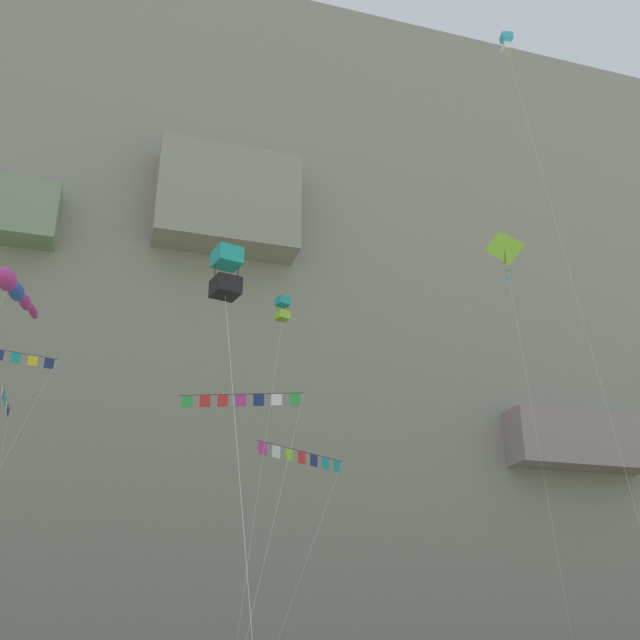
{
  "coord_description": "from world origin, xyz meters",
  "views": [
    {
      "loc": [
        -8.03,
        -4.64,
        1.7
      ],
      "look_at": [
        0.47,
        23.32,
        13.89
      ],
      "focal_mm": 41.67,
      "sensor_mm": 36.0,
      "label": 1
    }
  ],
  "objects_px": {
    "kite_banner_mid_left": "(242,405)",
    "kite_box_front_field": "(282,310)",
    "kite_diamond_high_left": "(506,255)",
    "kite_banner_mid_right": "(4,411)",
    "kite_box_near_cliff": "(508,47)",
    "kite_banner_far_left": "(12,369)",
    "kite_windsock_high_center": "(15,290)",
    "kite_box_upper_right": "(226,273)",
    "kite_banner_high_right": "(302,461)"
  },
  "relations": [
    {
      "from": "kite_banner_high_right",
      "to": "kite_box_front_field",
      "type": "distance_m",
      "value": 7.79
    },
    {
      "from": "kite_box_front_field",
      "to": "kite_banner_mid_left",
      "type": "bearing_deg",
      "value": -139.49
    },
    {
      "from": "kite_box_near_cliff",
      "to": "kite_box_upper_right",
      "type": "bearing_deg",
      "value": -148.18
    },
    {
      "from": "kite_diamond_high_left",
      "to": "kite_banner_far_left",
      "type": "bearing_deg",
      "value": 170.68
    },
    {
      "from": "kite_banner_far_left",
      "to": "kite_box_front_field",
      "type": "height_order",
      "value": "kite_box_front_field"
    },
    {
      "from": "kite_box_near_cliff",
      "to": "kite_box_front_field",
      "type": "height_order",
      "value": "kite_box_near_cliff"
    },
    {
      "from": "kite_banner_mid_right",
      "to": "kite_windsock_high_center",
      "type": "height_order",
      "value": "kite_windsock_high_center"
    },
    {
      "from": "kite_diamond_high_left",
      "to": "kite_banner_mid_left",
      "type": "bearing_deg",
      "value": 175.46
    },
    {
      "from": "kite_banner_far_left",
      "to": "kite_banner_high_right",
      "type": "bearing_deg",
      "value": 7.52
    },
    {
      "from": "kite_banner_far_left",
      "to": "kite_box_front_field",
      "type": "relative_size",
      "value": 0.78
    },
    {
      "from": "kite_box_near_cliff",
      "to": "kite_banner_high_right",
      "type": "bearing_deg",
      "value": 146.15
    },
    {
      "from": "kite_windsock_high_center",
      "to": "kite_banner_mid_left",
      "type": "relative_size",
      "value": 1.24
    },
    {
      "from": "kite_box_front_field",
      "to": "kite_banner_high_right",
      "type": "bearing_deg",
      "value": 55.85
    },
    {
      "from": "kite_banner_mid_right",
      "to": "kite_box_front_field",
      "type": "height_order",
      "value": "kite_box_front_field"
    },
    {
      "from": "kite_box_upper_right",
      "to": "kite_windsock_high_center",
      "type": "bearing_deg",
      "value": 124.37
    },
    {
      "from": "kite_banner_mid_right",
      "to": "kite_box_front_field",
      "type": "distance_m",
      "value": 17.04
    },
    {
      "from": "kite_banner_mid_left",
      "to": "kite_banner_high_right",
      "type": "bearing_deg",
      "value": 48.63
    },
    {
      "from": "kite_banner_high_right",
      "to": "kite_diamond_high_left",
      "type": "xyz_separation_m",
      "value": [
        9.59,
        -5.79,
        10.46
      ]
    },
    {
      "from": "kite_banner_mid_left",
      "to": "kite_box_upper_right",
      "type": "xyz_separation_m",
      "value": [
        -3.09,
        -13.33,
        -0.13
      ]
    },
    {
      "from": "kite_banner_mid_right",
      "to": "kite_box_near_cliff",
      "type": "distance_m",
      "value": 35.88
    },
    {
      "from": "kite_windsock_high_center",
      "to": "kite_box_upper_right",
      "type": "relative_size",
      "value": 1.24
    },
    {
      "from": "kite_diamond_high_left",
      "to": "kite_banner_mid_right",
      "type": "bearing_deg",
      "value": 152.9
    },
    {
      "from": "kite_box_near_cliff",
      "to": "kite_box_front_field",
      "type": "distance_m",
      "value": 21.29
    },
    {
      "from": "kite_banner_high_right",
      "to": "kite_box_upper_right",
      "type": "distance_m",
      "value": 19.46
    },
    {
      "from": "kite_windsock_high_center",
      "to": "kite_box_front_field",
      "type": "height_order",
      "value": "kite_box_front_field"
    },
    {
      "from": "kite_box_near_cliff",
      "to": "kite_banner_high_right",
      "type": "xyz_separation_m",
      "value": [
        -10.49,
        7.03,
        -23.84
      ]
    },
    {
      "from": "kite_banner_mid_right",
      "to": "kite_box_upper_right",
      "type": "height_order",
      "value": "kite_banner_mid_right"
    },
    {
      "from": "kite_banner_mid_left",
      "to": "kite_banner_mid_right",
      "type": "bearing_deg",
      "value": 133.84
    },
    {
      "from": "kite_banner_high_right",
      "to": "kite_banner_far_left",
      "type": "bearing_deg",
      "value": -172.48
    },
    {
      "from": "kite_box_near_cliff",
      "to": "kite_box_upper_right",
      "type": "height_order",
      "value": "kite_box_near_cliff"
    },
    {
      "from": "kite_banner_far_left",
      "to": "kite_box_front_field",
      "type": "bearing_deg",
      "value": -4.1
    },
    {
      "from": "kite_banner_mid_left",
      "to": "kite_box_front_field",
      "type": "distance_m",
      "value": 6.46
    },
    {
      "from": "kite_box_upper_right",
      "to": "kite_banner_mid_right",
      "type": "bearing_deg",
      "value": 107.99
    },
    {
      "from": "kite_banner_mid_left",
      "to": "kite_box_front_field",
      "type": "height_order",
      "value": "kite_box_front_field"
    },
    {
      "from": "kite_banner_high_right",
      "to": "kite_banner_mid_right",
      "type": "bearing_deg",
      "value": 155.58
    },
    {
      "from": "kite_diamond_high_left",
      "to": "kite_box_front_field",
      "type": "xyz_separation_m",
      "value": [
        -11.47,
        3.03,
        -3.43
      ]
    },
    {
      "from": "kite_box_near_cliff",
      "to": "kite_diamond_high_left",
      "type": "distance_m",
      "value": 13.47
    },
    {
      "from": "kite_box_near_cliff",
      "to": "kite_banner_high_right",
      "type": "distance_m",
      "value": 26.98
    },
    {
      "from": "kite_banner_mid_right",
      "to": "kite_banner_far_left",
      "type": "relative_size",
      "value": 1.02
    },
    {
      "from": "kite_banner_mid_right",
      "to": "kite_banner_high_right",
      "type": "bearing_deg",
      "value": -24.42
    },
    {
      "from": "kite_banner_high_right",
      "to": "kite_windsock_high_center",
      "type": "height_order",
      "value": "kite_windsock_high_center"
    },
    {
      "from": "kite_diamond_high_left",
      "to": "kite_windsock_high_center",
      "type": "height_order",
      "value": "kite_diamond_high_left"
    },
    {
      "from": "kite_banner_far_left",
      "to": "kite_box_upper_right",
      "type": "xyz_separation_m",
      "value": [
        7.01,
        -16.15,
        -1.73
      ]
    },
    {
      "from": "kite_windsock_high_center",
      "to": "kite_diamond_high_left",
      "type": "bearing_deg",
      "value": 6.2
    },
    {
      "from": "kite_banner_mid_right",
      "to": "kite_banner_mid_left",
      "type": "bearing_deg",
      "value": -46.16
    },
    {
      "from": "kite_banner_mid_right",
      "to": "kite_banner_high_right",
      "type": "height_order",
      "value": "kite_banner_mid_right"
    },
    {
      "from": "kite_banner_mid_right",
      "to": "kite_banner_mid_left",
      "type": "relative_size",
      "value": 1.19
    },
    {
      "from": "kite_banner_mid_right",
      "to": "kite_box_near_cliff",
      "type": "bearing_deg",
      "value": -28.46
    },
    {
      "from": "kite_box_front_field",
      "to": "kite_box_near_cliff",
      "type": "bearing_deg",
      "value": -19.05
    },
    {
      "from": "kite_diamond_high_left",
      "to": "kite_windsock_high_center",
      "type": "bearing_deg",
      "value": -173.8
    }
  ]
}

